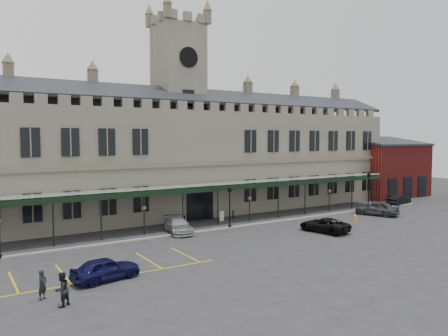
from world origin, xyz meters
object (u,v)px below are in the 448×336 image
car_van (324,225)px  station_building (179,159)px  car_right_b (399,200)px  sign_board (222,216)px  traffic_cone (355,217)px  person_b (62,290)px  clock_tower (179,103)px  person_a (42,285)px  car_taxi (178,225)px  car_right_a (377,208)px  car_left_a (106,269)px  lamp_post_mid (230,203)px  lamp_post_right (369,187)px

car_van → station_building: bearing=-79.3°
car_van → car_right_b: (20.96, 6.96, -0.01)m
station_building → sign_board: size_ratio=55.24×
car_van → car_right_b: 22.09m
traffic_cone → car_right_b: 14.47m
traffic_cone → person_b: bearing=-165.6°
sign_board → car_van: size_ratio=0.22×
sign_board → car_van: (5.36, -9.91, 0.15)m
clock_tower → traffic_cone: (14.20, -14.36, -12.74)m
car_van → person_a: bearing=-2.8°
car_taxi → car_van: (12.00, -7.13, -0.03)m
car_right_a → person_a: 38.38m
station_building → car_right_a: (18.69, -13.59, -5.64)m
car_taxi → person_a: 17.98m
car_left_a → car_right_b: (42.96, 9.77, -0.06)m
station_building → car_van: bearing=-67.4°
traffic_cone → car_taxi: size_ratio=0.16×
clock_tower → person_b: (-18.30, -22.69, -12.18)m
station_building → lamp_post_mid: size_ratio=14.01×
clock_tower → car_left_a: bearing=-127.3°
car_left_a → clock_tower: bearing=-47.3°
station_building → car_left_a: (-15.00, -19.58, -5.73)m
car_left_a → car_taxi: size_ratio=0.89×
clock_tower → car_left_a: 27.66m
clock_tower → lamp_post_right: clock_tower is taller
person_a → person_b: 1.79m
traffic_cone → car_left_a: size_ratio=0.18×
traffic_cone → sign_board: 14.58m
car_left_a → car_van: (22.00, 2.81, -0.06)m
lamp_post_mid → clock_tower: bearing=92.1°
lamp_post_mid → station_building: bearing=92.1°
sign_board → car_left_a: size_ratio=0.25×
person_b → car_taxi: bearing=-170.9°
person_a → car_taxi: bearing=-1.6°
person_b → lamp_post_right: bearing=162.1°
lamp_post_right → car_right_a: lamp_post_right is taller
clock_tower → person_a: 30.88m
person_b → station_building: bearing=-164.1°
traffic_cone → car_van: car_van is taller
lamp_post_right → person_a: (-40.15, -10.63, -2.04)m
car_right_a → car_right_b: car_right_a is taller
traffic_cone → car_right_b: car_right_b is taller
car_van → clock_tower: bearing=-79.4°
car_left_a → car_right_b: car_left_a is taller
station_building → lamp_post_mid: bearing=-87.9°
sign_board → person_a: (-20.62, -14.08, 0.30)m
lamp_post_right → person_b: lamp_post_right is taller
car_left_a → person_b: bearing=122.4°
car_left_a → car_right_a: 34.22m
lamp_post_mid → person_a: size_ratio=2.58×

